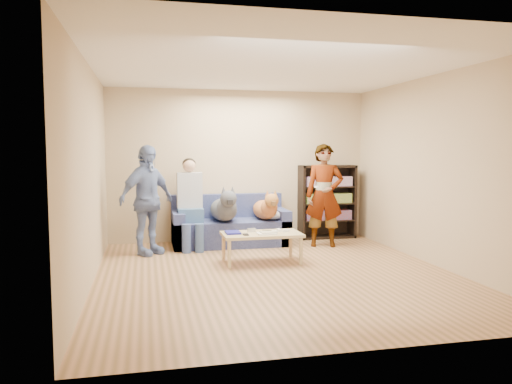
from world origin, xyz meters
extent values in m
plane|color=olive|center=(0.00, 0.00, 0.00)|extent=(5.00, 5.00, 0.00)
plane|color=white|center=(0.00, 0.00, 2.60)|extent=(5.00, 5.00, 0.00)
plane|color=tan|center=(0.00, 2.50, 1.30)|extent=(4.50, 0.00, 4.50)
plane|color=tan|center=(0.00, -2.50, 1.30)|extent=(4.50, 0.00, 4.50)
plane|color=tan|center=(-2.25, 0.00, 1.30)|extent=(0.00, 5.00, 5.00)
plane|color=tan|center=(2.25, 0.00, 1.30)|extent=(0.00, 5.00, 5.00)
ellipsoid|color=#A9A9AD|center=(0.44, 1.88, 0.50)|extent=(0.40, 0.34, 0.14)
imported|color=gray|center=(1.23, 1.61, 0.84)|extent=(0.70, 0.55, 1.67)
imported|color=#7C95C7|center=(-1.60, 1.57, 0.83)|extent=(1.00, 0.93, 1.65)
cube|color=white|center=(1.03, 1.41, 0.99)|extent=(0.05, 0.12, 0.03)
cube|color=navy|center=(-0.44, 0.73, 0.43)|extent=(0.20, 0.26, 0.03)
cube|color=white|center=(0.01, 0.58, 0.43)|extent=(0.26, 0.20, 0.02)
cube|color=#ABA489|center=(0.04, 0.60, 0.44)|extent=(0.22, 0.17, 0.01)
cube|color=#A9A9AD|center=(-0.16, 0.80, 0.45)|extent=(0.11, 0.06, 0.05)
cube|color=white|center=(0.24, 0.78, 0.43)|extent=(0.04, 0.13, 0.03)
cube|color=white|center=(0.32, 0.70, 0.43)|extent=(0.09, 0.06, 0.03)
cylinder|color=silver|center=(0.16, 0.66, 0.43)|extent=(0.07, 0.07, 0.02)
cylinder|color=white|center=(0.16, 0.74, 0.43)|extent=(0.07, 0.07, 0.02)
cylinder|color=#C5791B|center=(-0.06, 0.52, 0.42)|extent=(0.13, 0.06, 0.01)
cylinder|color=black|center=(0.08, 0.86, 0.42)|extent=(0.13, 0.08, 0.01)
cube|color=black|center=(-0.29, 0.56, 0.43)|extent=(0.07, 0.12, 0.02)
cube|color=#515B93|center=(-0.25, 2.05, 0.21)|extent=(1.90, 0.85, 0.42)
cube|color=#515B93|center=(-0.25, 2.38, 0.62)|extent=(1.90, 0.18, 0.40)
cube|color=#515B93|center=(-1.11, 2.05, 0.29)|extent=(0.18, 0.85, 0.58)
cube|color=#515B93|center=(0.61, 2.05, 0.29)|extent=(0.18, 0.85, 0.58)
cube|color=#446995|center=(-0.92, 1.97, 0.53)|extent=(0.40, 0.38, 0.22)
cylinder|color=#425992|center=(-1.02, 1.55, 0.21)|extent=(0.14, 0.14, 0.47)
cylinder|color=#425A92|center=(-0.82, 1.55, 0.21)|extent=(0.14, 0.14, 0.47)
cube|color=#BCBCC1|center=(-0.92, 2.07, 0.92)|extent=(0.40, 0.24, 0.58)
sphere|color=tan|center=(-0.92, 2.07, 1.32)|extent=(0.21, 0.21, 0.21)
ellipsoid|color=black|center=(-0.92, 2.10, 1.35)|extent=(0.22, 0.22, 0.19)
ellipsoid|color=#52565D|center=(-0.38, 1.95, 0.60)|extent=(0.42, 0.87, 0.36)
sphere|color=#51535C|center=(-0.38, 1.62, 0.69)|extent=(0.32, 0.32, 0.32)
sphere|color=#53565E|center=(-0.38, 1.45, 0.83)|extent=(0.25, 0.25, 0.25)
cube|color=black|center=(-0.38, 1.32, 0.80)|extent=(0.08, 0.12, 0.07)
cone|color=#53545E|center=(-0.45, 1.47, 0.97)|extent=(0.08, 0.08, 0.12)
cone|color=#4D5158|center=(-0.31, 1.47, 0.97)|extent=(0.08, 0.08, 0.12)
cylinder|color=#51535C|center=(-0.38, 2.37, 0.57)|extent=(0.05, 0.28, 0.17)
ellipsoid|color=#C16E3B|center=(0.33, 1.99, 0.58)|extent=(0.37, 0.76, 0.32)
sphere|color=#B05A35|center=(0.33, 1.69, 0.65)|extent=(0.28, 0.28, 0.28)
sphere|color=#AA7A34|center=(0.33, 1.53, 0.78)|extent=(0.22, 0.22, 0.22)
cube|color=brown|center=(0.33, 1.42, 0.75)|extent=(0.07, 0.11, 0.06)
cone|color=#C4633C|center=(0.26, 1.55, 0.90)|extent=(0.07, 0.07, 0.11)
cone|color=#A77933|center=(0.39, 1.55, 0.90)|extent=(0.07, 0.07, 0.11)
cylinder|color=#BD6139|center=(0.33, 2.38, 0.55)|extent=(0.04, 0.25, 0.15)
cube|color=tan|center=(-0.04, 0.68, 0.40)|extent=(1.10, 0.60, 0.04)
cylinder|color=#D3C082|center=(-0.54, 0.43, 0.19)|extent=(0.05, 0.05, 0.38)
cylinder|color=tan|center=(0.46, 0.43, 0.19)|extent=(0.05, 0.05, 0.38)
cylinder|color=#D7B284|center=(-0.54, 0.93, 0.19)|extent=(0.05, 0.05, 0.38)
cylinder|color=#D5B883|center=(0.46, 0.93, 0.19)|extent=(0.05, 0.05, 0.38)
cube|color=black|center=(1.07, 2.32, 0.65)|extent=(0.04, 0.34, 1.30)
cube|color=black|center=(2.03, 2.32, 0.65)|extent=(0.04, 0.34, 1.30)
cube|color=black|center=(1.55, 2.32, 1.28)|extent=(1.00, 0.34, 0.04)
cube|color=black|center=(1.55, 2.32, 0.02)|extent=(1.00, 0.34, 0.04)
cube|color=black|center=(1.55, 2.48, 0.65)|extent=(1.00, 0.02, 1.30)
cube|color=black|center=(1.55, 2.32, 0.32)|extent=(0.94, 0.32, 0.03)
cube|color=black|center=(1.55, 2.32, 0.62)|extent=(0.94, 0.32, 0.02)
cube|color=black|center=(1.55, 2.32, 0.92)|extent=(0.94, 0.32, 0.02)
cube|color=#B23333|center=(1.55, 2.30, 0.42)|extent=(0.84, 0.24, 0.17)
cube|color=gold|center=(1.55, 2.30, 0.72)|extent=(0.84, 0.24, 0.17)
cube|color=#994C99|center=(1.55, 2.30, 1.02)|extent=(0.84, 0.24, 0.17)
camera|label=1|loc=(-1.61, -6.04, 1.60)|focal=35.00mm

